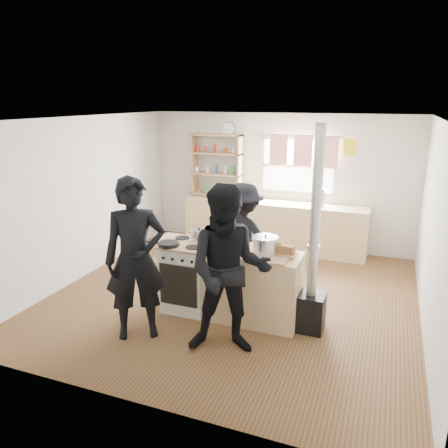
# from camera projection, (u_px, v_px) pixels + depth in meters

# --- Properties ---
(ground) EXTENTS (5.00, 5.00, 0.01)m
(ground) POSITION_uv_depth(u_px,v_px,m) (234.00, 296.00, 6.32)
(ground) COLOR brown
(ground) RESTS_ON ground
(back_counter) EXTENTS (3.40, 0.55, 0.90)m
(back_counter) POSITION_uv_depth(u_px,v_px,m) (274.00, 226.00, 8.19)
(back_counter) COLOR #D0B57D
(back_counter) RESTS_ON ground
(shelving_unit) EXTENTS (1.00, 0.28, 1.20)m
(shelving_unit) POSITION_uv_depth(u_px,v_px,m) (217.00, 165.00, 8.41)
(shelving_unit) COLOR tan
(shelving_unit) RESTS_ON back_counter
(thermos) EXTENTS (0.10, 0.10, 0.28)m
(thermos) POSITION_uv_depth(u_px,v_px,m) (322.00, 199.00, 7.73)
(thermos) COLOR silver
(thermos) RESTS_ON back_counter
(cooking_island) EXTENTS (1.97, 0.64, 0.93)m
(cooking_island) POSITION_uv_depth(u_px,v_px,m) (230.00, 282.00, 5.65)
(cooking_island) COLOR white
(cooking_island) RESTS_ON ground
(skillet_greens) EXTENTS (0.28, 0.28, 0.05)m
(skillet_greens) POSITION_uv_depth(u_px,v_px,m) (169.00, 244.00, 5.59)
(skillet_greens) COLOR black
(skillet_greens) RESTS_ON cooking_island
(roast_tray) EXTENTS (0.38, 0.31, 0.08)m
(roast_tray) POSITION_uv_depth(u_px,v_px,m) (225.00, 245.00, 5.52)
(roast_tray) COLOR silver
(roast_tray) RESTS_ON cooking_island
(stockpot_stove) EXTENTS (0.22, 0.22, 0.18)m
(stockpot_stove) POSITION_uv_depth(u_px,v_px,m) (199.00, 235.00, 5.78)
(stockpot_stove) COLOR silver
(stockpot_stove) RESTS_ON cooking_island
(stockpot_counter) EXTENTS (0.32, 0.32, 0.24)m
(stockpot_counter) POSITION_uv_depth(u_px,v_px,m) (265.00, 245.00, 5.31)
(stockpot_counter) COLOR silver
(stockpot_counter) RESTS_ON cooking_island
(bread_board) EXTENTS (0.31, 0.24, 0.12)m
(bread_board) POSITION_uv_depth(u_px,v_px,m) (285.00, 251.00, 5.28)
(bread_board) COLOR tan
(bread_board) RESTS_ON cooking_island
(flue_heater) EXTENTS (0.35, 0.35, 2.50)m
(flue_heater) POSITION_uv_depth(u_px,v_px,m) (312.00, 280.00, 5.24)
(flue_heater) COLOR black
(flue_heater) RESTS_ON ground
(person_near_left) EXTENTS (0.84, 0.77, 1.93)m
(person_near_left) POSITION_uv_depth(u_px,v_px,m) (135.00, 259.00, 5.04)
(person_near_left) COLOR black
(person_near_left) RESTS_ON ground
(person_near_right) EXTENTS (1.09, 0.95, 1.91)m
(person_near_right) POSITION_uv_depth(u_px,v_px,m) (229.00, 271.00, 4.72)
(person_near_right) COLOR black
(person_near_right) RESTS_ON ground
(person_far) EXTENTS (1.11, 0.73, 1.61)m
(person_far) POSITION_uv_depth(u_px,v_px,m) (244.00, 238.00, 6.34)
(person_far) COLOR black
(person_far) RESTS_ON ground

